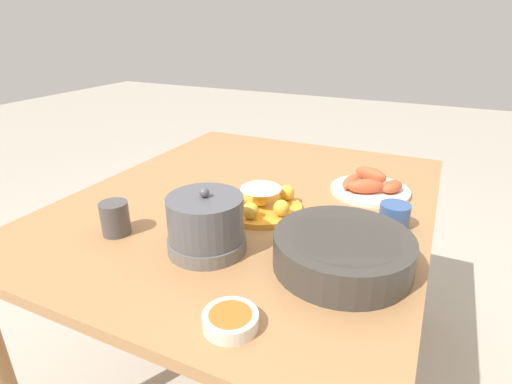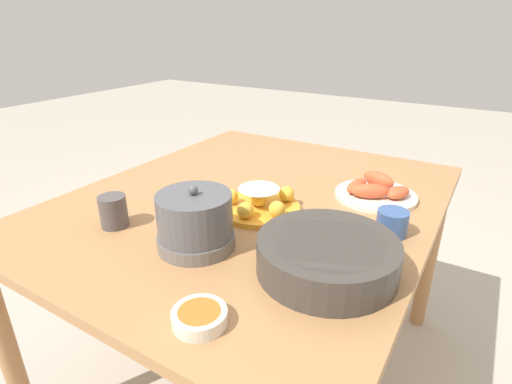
# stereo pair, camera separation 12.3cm
# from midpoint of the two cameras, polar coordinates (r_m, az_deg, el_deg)

# --- Properties ---
(ground_plane) EXTENTS (12.00, 12.00, 0.00)m
(ground_plane) POSITION_cam_midpoint_polar(r_m,az_deg,el_deg) (1.74, 1.88, -23.77)
(ground_plane) COLOR #B2A899
(dining_table) EXTENTS (1.32, 1.10, 0.74)m
(dining_table) POSITION_cam_midpoint_polar(r_m,az_deg,el_deg) (1.33, 2.25, -4.19)
(dining_table) COLOR #A87547
(dining_table) RESTS_ON ground_plane
(cake_plate) EXTENTS (0.25, 0.25, 0.08)m
(cake_plate) POSITION_cam_midpoint_polar(r_m,az_deg,el_deg) (1.19, 3.42, -1.57)
(cake_plate) COLOR gold
(cake_plate) RESTS_ON dining_table
(serving_bowl) EXTENTS (0.32, 0.32, 0.08)m
(serving_bowl) POSITION_cam_midpoint_polar(r_m,az_deg,el_deg) (0.93, 13.94, -8.80)
(serving_bowl) COLOR #3D3833
(serving_bowl) RESTS_ON dining_table
(sauce_bowl) EXTENTS (0.11, 0.11, 0.03)m
(sauce_bowl) POSITION_cam_midpoint_polar(r_m,az_deg,el_deg) (0.79, -3.43, -17.52)
(sauce_bowl) COLOR silver
(sauce_bowl) RESTS_ON dining_table
(seafood_platter) EXTENTS (0.26, 0.26, 0.07)m
(seafood_platter) POSITION_cam_midpoint_polar(r_m,az_deg,el_deg) (1.36, 19.19, 0.07)
(seafood_platter) COLOR silver
(seafood_platter) RESTS_ON dining_table
(cup_near) EXTENTS (0.08, 0.08, 0.09)m
(cup_near) POSITION_cam_midpoint_polar(r_m,az_deg,el_deg) (1.15, -16.85, -2.72)
(cup_near) COLOR #4C4747
(cup_near) RESTS_ON dining_table
(cup_far) EXTENTS (0.08, 0.08, 0.07)m
(cup_far) POSITION_cam_midpoint_polar(r_m,az_deg,el_deg) (1.14, 21.84, -4.17)
(cup_far) COLOR #38568E
(cup_far) RESTS_ON dining_table
(warming_pot) EXTENTS (0.20, 0.20, 0.17)m
(warming_pot) POSITION_cam_midpoint_polar(r_m,az_deg,el_deg) (0.99, -5.18, -4.31)
(warming_pot) COLOR #66605B
(warming_pot) RESTS_ON dining_table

